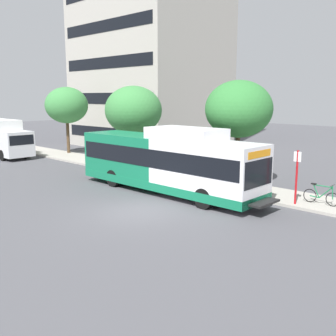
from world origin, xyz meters
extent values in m
plane|color=#4C4C51|center=(0.00, 8.00, 0.00)|extent=(120.00, 120.00, 0.00)
cube|color=#A8A399|center=(7.00, 6.00, 0.07)|extent=(3.00, 56.00, 0.14)
cube|color=white|center=(3.71, -1.26, 1.69)|extent=(2.54, 5.80, 2.73)
cube|color=#14724C|center=(3.71, 4.54, 1.69)|extent=(2.54, 5.80, 2.73)
cube|color=#14724C|center=(3.71, 1.64, 0.54)|extent=(2.57, 11.60, 0.44)
cube|color=black|center=(3.71, 1.64, 2.05)|extent=(2.58, 11.25, 0.96)
cube|color=black|center=(3.71, -4.12, 1.85)|extent=(2.34, 0.10, 1.24)
cube|color=orange|center=(3.71, -4.13, 2.72)|extent=(1.91, 0.08, 0.32)
cube|color=white|center=(3.71, 0.19, 3.35)|extent=(2.16, 4.06, 0.60)
cube|color=black|center=(3.71, -4.51, 0.55)|extent=(1.78, 0.60, 0.10)
cylinder|color=black|center=(2.58, -1.95, 0.50)|extent=(0.30, 1.00, 1.00)
cylinder|color=black|center=(4.84, -1.95, 0.50)|extent=(0.30, 1.00, 1.00)
cylinder|color=black|center=(2.58, 4.83, 0.50)|extent=(0.30, 1.00, 1.00)
cylinder|color=black|center=(4.84, 4.83, 0.50)|extent=(0.30, 1.00, 1.00)
cylinder|color=red|center=(5.91, -4.92, 1.44)|extent=(0.10, 0.10, 2.60)
cube|color=white|center=(5.89, -4.92, 2.44)|extent=(0.04, 0.36, 0.48)
torus|color=black|center=(6.69, -6.39, 0.47)|extent=(0.04, 0.66, 0.66)
torus|color=black|center=(6.69, -5.29, 0.47)|extent=(0.04, 0.66, 0.66)
cylinder|color=#19723F|center=(6.69, -6.04, 0.74)|extent=(0.05, 0.64, 0.64)
cylinder|color=#19723F|center=(6.69, -5.59, 0.74)|extent=(0.05, 0.34, 0.62)
cylinder|color=#19723F|center=(6.69, -5.89, 1.04)|extent=(0.05, 0.90, 0.05)
cylinder|color=#19723F|center=(6.69, -5.52, 0.46)|extent=(0.05, 0.45, 0.08)
cylinder|color=#19723F|center=(6.69, -6.37, 0.81)|extent=(0.05, 0.10, 0.67)
cylinder|color=black|center=(6.69, -6.34, 1.14)|extent=(0.52, 0.03, 0.03)
cube|color=black|center=(6.69, -5.44, 1.08)|extent=(0.12, 0.24, 0.06)
cylinder|color=#4C3823|center=(7.71, -0.36, 1.61)|extent=(0.28, 0.28, 2.94)
ellipsoid|color=#337A38|center=(7.71, -0.36, 4.53)|extent=(3.88, 3.88, 3.29)
cylinder|color=#4C3823|center=(7.84, 8.91, 1.40)|extent=(0.28, 0.28, 2.52)
ellipsoid|color=#3D8442|center=(7.84, 8.91, 4.24)|extent=(4.22, 4.22, 3.59)
cylinder|color=#4C3823|center=(8.05, 18.25, 1.59)|extent=(0.28, 0.28, 2.91)
ellipsoid|color=#3D8442|center=(8.05, 18.25, 4.49)|extent=(3.84, 3.84, 3.26)
cube|color=silver|center=(3.23, 18.48, 1.35)|extent=(2.30, 2.00, 2.10)
cube|color=black|center=(3.23, 17.51, 1.75)|extent=(2.07, 0.08, 0.80)
cylinder|color=black|center=(2.20, 18.92, 0.46)|extent=(0.26, 0.92, 0.92)
cylinder|color=black|center=(4.26, 18.92, 0.46)|extent=(0.26, 0.92, 0.92)
cylinder|color=black|center=(4.26, 23.06, 0.46)|extent=(0.26, 0.92, 0.92)
cube|color=black|center=(18.25, 17.91, 1.69)|extent=(11.78, 12.90, 1.10)
cube|color=black|center=(18.25, 17.91, 5.07)|extent=(11.78, 12.90, 1.10)
cube|color=black|center=(18.25, 17.91, 8.46)|extent=(11.78, 12.90, 1.10)
cube|color=black|center=(18.25, 17.91, 11.84)|extent=(11.78, 12.90, 1.10)
camera|label=1|loc=(-11.49, -12.99, 5.21)|focal=41.66mm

